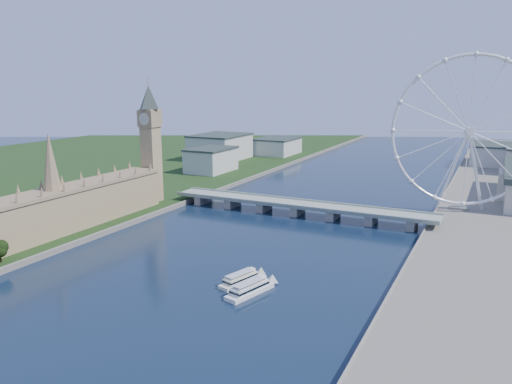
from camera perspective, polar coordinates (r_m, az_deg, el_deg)
The scene contains 7 objects.
parliament_range at distance 369.16m, azimuth -22.02°, elevation -2.05°, with size 24.00×200.00×70.00m.
big_ben at distance 439.49m, azimuth -12.01°, elevation 7.11°, with size 20.02×20.02×110.00m.
westminster_bridge at distance 405.11m, azimuth 4.79°, elevation -1.69°, with size 220.00×22.00×9.50m.
london_eye at distance 423.90m, azimuth 23.18°, elevation 6.34°, with size 113.60×39.12×124.30m.
city_skyline at distance 641.07m, azimuth 16.68°, elevation 3.94°, with size 505.00×280.00×32.00m.
tour_boat_near at distance 269.83m, azimuth -1.77°, elevation -10.41°, with size 7.57×29.62×6.54m, color silver, non-canonical shape.
tour_boat_far at distance 257.55m, azimuth -0.72°, elevation -11.55°, with size 8.31×32.38×7.18m, color white, non-canonical shape.
Camera 1 is at (142.11, -66.67, 103.96)m, focal length 35.00 mm.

